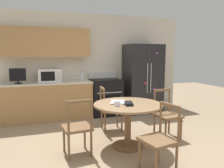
% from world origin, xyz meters
% --- Properties ---
extents(ground_plane, '(14.00, 14.00, 0.00)m').
position_xyz_m(ground_plane, '(0.00, 0.00, 0.00)').
color(ground_plane, '#9E8466').
extents(back_wall, '(5.20, 0.44, 2.60)m').
position_xyz_m(back_wall, '(-0.30, 2.59, 1.44)').
color(back_wall, silver).
rests_on(back_wall, ground_plane).
extents(kitchen_counter, '(2.15, 0.64, 0.90)m').
position_xyz_m(kitchen_counter, '(-1.14, 2.29, 0.45)').
color(kitchen_counter, '#AD7F4C').
rests_on(kitchen_counter, ground_plane).
extents(refrigerator, '(0.94, 0.73, 1.82)m').
position_xyz_m(refrigerator, '(1.37, 2.23, 0.91)').
color(refrigerator, black).
rests_on(refrigerator, ground_plane).
extents(oven_range, '(0.76, 0.68, 1.08)m').
position_xyz_m(oven_range, '(0.32, 2.26, 0.47)').
color(oven_range, black).
rests_on(oven_range, ground_plane).
extents(microwave, '(0.54, 0.36, 0.31)m').
position_xyz_m(microwave, '(-1.05, 2.35, 1.05)').
color(microwave, white).
rests_on(microwave, kitchen_counter).
extents(countertop_tv, '(0.35, 0.16, 0.35)m').
position_xyz_m(countertop_tv, '(-1.75, 2.25, 1.08)').
color(countertop_tv, black).
rests_on(countertop_tv, kitchen_counter).
extents(counter_bottle, '(0.08, 0.08, 0.25)m').
position_xyz_m(counter_bottle, '(-0.29, 2.30, 1.00)').
color(counter_bottle, silver).
rests_on(counter_bottle, kitchen_counter).
extents(dining_table, '(1.14, 1.14, 0.74)m').
position_xyz_m(dining_table, '(0.09, 0.20, 0.59)').
color(dining_table, '#997551').
rests_on(dining_table, ground_plane).
extents(dining_chair_left, '(0.46, 0.46, 0.90)m').
position_xyz_m(dining_chair_left, '(-0.77, 0.16, 0.43)').
color(dining_chair_left, brown).
rests_on(dining_chair_left, ground_plane).
extents(dining_chair_far, '(0.45, 0.45, 0.90)m').
position_xyz_m(dining_chair_far, '(0.05, 1.06, 0.43)').
color(dining_chair_far, brown).
rests_on(dining_chair_far, ground_plane).
extents(dining_chair_near, '(0.49, 0.49, 0.90)m').
position_xyz_m(dining_chair_near, '(0.19, -0.65, 0.43)').
color(dining_chair_near, brown).
rests_on(dining_chair_near, ground_plane).
extents(dining_chair_right, '(0.45, 0.45, 0.90)m').
position_xyz_m(dining_chair_right, '(0.93, 0.34, 0.43)').
color(dining_chair_right, brown).
rests_on(dining_chair_right, ground_plane).
extents(candle_glass, '(0.09, 0.09, 0.08)m').
position_xyz_m(candle_glass, '(-0.15, 0.08, 0.78)').
color(candle_glass, silver).
rests_on(candle_glass, dining_table).
extents(wallet, '(0.13, 0.14, 0.07)m').
position_xyz_m(wallet, '(0.04, 0.06, 0.77)').
color(wallet, black).
rests_on(wallet, dining_table).
extents(mail_stack, '(0.34, 0.37, 0.02)m').
position_xyz_m(mail_stack, '(-0.06, 0.31, 0.76)').
color(mail_stack, white).
rests_on(mail_stack, dining_table).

